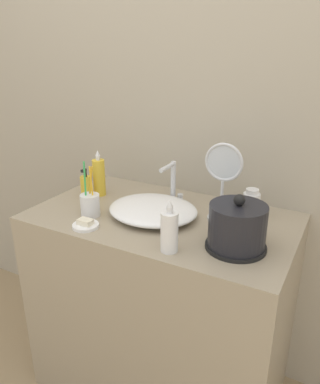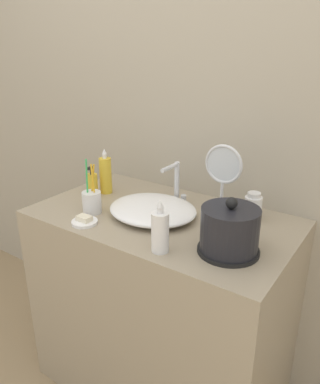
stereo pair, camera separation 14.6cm
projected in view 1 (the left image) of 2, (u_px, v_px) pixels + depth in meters
wall_back at (197, 96)px, 1.60m from camera, size 6.00×0.04×2.60m
vanity_counter at (162, 305)px, 1.65m from camera, size 1.04×0.60×0.87m
sink_basin at (153, 210)px, 1.47m from camera, size 0.36×0.31×0.06m
faucet at (173, 181)px, 1.58m from camera, size 0.06×0.12×0.18m
electric_kettle at (237, 228)px, 1.22m from camera, size 0.20×0.20×0.19m
toothbrush_cup at (90, 204)px, 1.48m from camera, size 0.08×0.08×0.22m
lotion_bottle at (86, 187)px, 1.64m from camera, size 0.05×0.05×0.14m
shampoo_bottle at (251, 203)px, 1.48m from camera, size 0.07×0.07×0.11m
mouthwash_bottle at (169, 231)px, 1.21m from camera, size 0.06×0.06×0.18m
hand_cream_bottle at (99, 177)px, 1.67m from camera, size 0.05×0.05×0.21m
soap_dish at (86, 225)px, 1.39m from camera, size 0.10×0.10×0.03m
vanity_mirror at (223, 178)px, 1.40m from camera, size 0.15×0.10×0.30m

